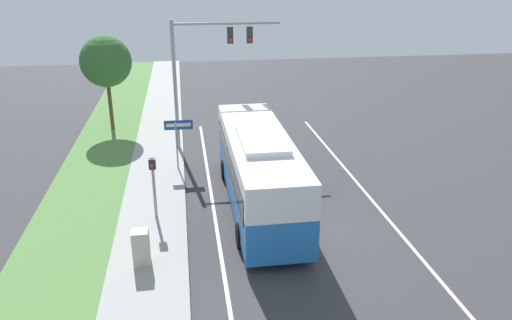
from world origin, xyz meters
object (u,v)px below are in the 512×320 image
(signal_gantry, at_px, (204,60))
(street_sign, at_px, (178,134))
(bus, at_px, (259,166))
(utility_cabinet, at_px, (141,247))
(pedestrian_signal, at_px, (153,178))

(signal_gantry, xyz_separation_m, street_sign, (-1.64, -3.27, -3.17))
(bus, bearing_deg, utility_cabinet, -139.17)
(utility_cabinet, bearing_deg, signal_gantry, 76.04)
(pedestrian_signal, distance_m, street_sign, 5.46)
(street_sign, distance_m, utility_cabinet, 9.09)
(signal_gantry, xyz_separation_m, pedestrian_signal, (-2.66, -8.63, -3.29))
(signal_gantry, bearing_deg, pedestrian_signal, -107.15)
(bus, bearing_deg, signal_gantry, 102.48)
(bus, distance_m, street_sign, 5.86)
(pedestrian_signal, height_order, utility_cabinet, pedestrian_signal)
(signal_gantry, height_order, street_sign, signal_gantry)
(bus, height_order, street_sign, bus)
(bus, height_order, pedestrian_signal, bus)
(pedestrian_signal, relative_size, utility_cabinet, 2.11)
(signal_gantry, distance_m, street_sign, 4.84)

